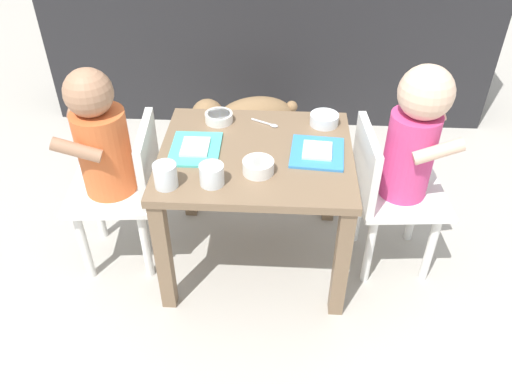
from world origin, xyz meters
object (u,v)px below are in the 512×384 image
at_px(seated_child_right, 408,148).
at_px(veggie_bowl_far, 219,117).
at_px(food_tray_left, 196,148).
at_px(water_cup_left, 212,176).
at_px(dining_table, 256,173).
at_px(seated_child_left, 107,150).
at_px(cereal_bowl_left_side, 258,166).
at_px(food_tray_right, 317,152).
at_px(water_cup_right, 166,177).
at_px(veggie_bowl_near, 324,119).
at_px(spoon_by_left_tray, 267,124).
at_px(dog, 246,120).

distance_m(seated_child_right, veggie_bowl_far, 0.61).
bearing_deg(food_tray_left, water_cup_left, -66.89).
xyz_separation_m(dining_table, seated_child_left, (-0.46, -0.02, 0.08)).
bearing_deg(food_tray_left, cereal_bowl_left_side, -28.87).
distance_m(food_tray_right, water_cup_right, 0.47).
bearing_deg(seated_child_right, water_cup_left, -162.24).
relative_size(food_tray_left, water_cup_left, 2.75).
bearing_deg(water_cup_left, food_tray_left, 113.11).
bearing_deg(veggie_bowl_far, cereal_bowl_left_side, -62.70).
bearing_deg(veggie_bowl_near, spoon_by_left_tray, -176.41).
xyz_separation_m(seated_child_right, spoon_by_left_tray, (-0.43, 0.15, -0.02)).
distance_m(food_tray_left, veggie_bowl_near, 0.44).
relative_size(veggie_bowl_near, veggie_bowl_far, 1.03).
bearing_deg(dining_table, food_tray_right, 0.93).
distance_m(dining_table, veggie_bowl_far, 0.24).
relative_size(water_cup_left, veggie_bowl_far, 0.76).
bearing_deg(seated_child_right, spoon_by_left_tray, 160.85).
bearing_deg(veggie_bowl_far, seated_child_right, -15.05).
height_order(seated_child_left, food_tray_left, seated_child_left).
distance_m(seated_child_right, food_tray_right, 0.27).
bearing_deg(spoon_by_left_tray, veggie_bowl_near, 3.59).
relative_size(seated_child_left, seated_child_right, 0.98).
distance_m(water_cup_right, veggie_bowl_far, 0.37).
xyz_separation_m(seated_child_right, water_cup_right, (-0.70, -0.20, 0.01)).
relative_size(dining_table, dog, 1.29).
bearing_deg(seated_child_right, dining_table, -177.96).
bearing_deg(food_tray_left, veggie_bowl_far, 72.87).
height_order(seated_child_right, veggie_bowl_near, seated_child_right).
height_order(dining_table, dog, dining_table).
bearing_deg(dining_table, seated_child_right, 2.04).
relative_size(cereal_bowl_left_side, veggie_bowl_far, 0.99).
height_order(cereal_bowl_left_side, spoon_by_left_tray, cereal_bowl_left_side).
distance_m(food_tray_left, water_cup_right, 0.20).
xyz_separation_m(food_tray_left, water_cup_left, (0.07, -0.17, 0.02)).
bearing_deg(dining_table, water_cup_left, -124.27).
xyz_separation_m(food_tray_left, veggie_bowl_near, (0.40, 0.17, 0.01)).
distance_m(dining_table, water_cup_left, 0.23).
xyz_separation_m(dining_table, food_tray_right, (0.19, 0.00, 0.08)).
bearing_deg(veggie_bowl_far, spoon_by_left_tray, -3.47).
bearing_deg(food_tray_right, seated_child_left, -178.39).
height_order(dining_table, spoon_by_left_tray, spoon_by_left_tray).
distance_m(dining_table, seated_child_left, 0.46).
bearing_deg(seated_child_right, food_tray_left, -178.82).
bearing_deg(food_tray_left, spoon_by_left_tray, 37.09).
height_order(seated_child_left, water_cup_left, seated_child_left).
bearing_deg(water_cup_right, seated_child_left, 142.18).
xyz_separation_m(food_tray_left, spoon_by_left_tray, (0.21, 0.16, -0.00)).
xyz_separation_m(water_cup_left, cereal_bowl_left_side, (0.13, 0.06, -0.01)).
height_order(veggie_bowl_far, spoon_by_left_tray, veggie_bowl_far).
bearing_deg(veggie_bowl_far, dining_table, -52.79).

